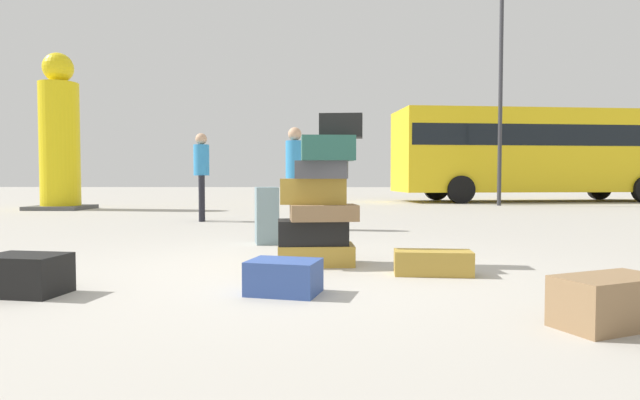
# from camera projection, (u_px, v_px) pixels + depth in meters

# --- Properties ---
(ground_plane) EXTENTS (80.00, 80.00, 0.00)m
(ground_plane) POSITION_uv_depth(u_px,v_px,m) (300.00, 272.00, 4.80)
(ground_plane) COLOR #ADA89E
(suitcase_tower) EXTENTS (0.85, 0.61, 1.48)m
(suitcase_tower) POSITION_uv_depth(u_px,v_px,m) (320.00, 204.00, 5.19)
(suitcase_tower) COLOR #B28C33
(suitcase_tower) RESTS_ON ground
(suitcase_slate_foreground_near) EXTENTS (0.36, 0.47, 0.73)m
(suitcase_slate_foreground_near) POSITION_uv_depth(u_px,v_px,m) (267.00, 215.00, 6.87)
(suitcase_slate_foreground_near) COLOR gray
(suitcase_slate_foreground_near) RESTS_ON ground
(suitcase_tan_left_side) EXTENTS (0.69, 0.33, 0.21)m
(suitcase_tan_left_side) POSITION_uv_depth(u_px,v_px,m) (433.00, 263.00, 4.67)
(suitcase_tan_left_side) COLOR #B28C33
(suitcase_tan_left_side) RESTS_ON ground
(suitcase_black_behind_tower) EXTENTS (0.60, 0.45, 0.29)m
(suitcase_black_behind_tower) POSITION_uv_depth(u_px,v_px,m) (26.00, 275.00, 3.88)
(suitcase_black_behind_tower) COLOR black
(suitcase_black_behind_tower) RESTS_ON ground
(suitcase_brown_upright_blue) EXTENTS (0.72, 0.57, 0.29)m
(suitcase_brown_upright_blue) POSITION_uv_depth(u_px,v_px,m) (610.00, 302.00, 3.04)
(suitcase_brown_upright_blue) COLOR olive
(suitcase_brown_upright_blue) RESTS_ON ground
(suitcase_navy_white_trunk) EXTENTS (0.58, 0.48, 0.25)m
(suitcase_navy_white_trunk) POSITION_uv_depth(u_px,v_px,m) (284.00, 277.00, 3.91)
(suitcase_navy_white_trunk) COLOR #334F99
(suitcase_navy_white_trunk) RESTS_ON ground
(person_bearded_onlooker) EXTENTS (0.30, 0.34, 1.67)m
(person_bearded_onlooker) POSITION_uv_depth(u_px,v_px,m) (295.00, 169.00, 8.69)
(person_bearded_onlooker) COLOR #3F334C
(person_bearded_onlooker) RESTS_ON ground
(person_tourist_with_camera) EXTENTS (0.30, 0.33, 1.70)m
(person_tourist_with_camera) POSITION_uv_depth(u_px,v_px,m) (201.00, 168.00, 10.30)
(person_tourist_with_camera) COLOR black
(person_tourist_with_camera) RESTS_ON ground
(yellow_dummy_statue) EXTENTS (1.40, 1.40, 4.12)m
(yellow_dummy_statue) POSITION_uv_depth(u_px,v_px,m) (60.00, 140.00, 14.06)
(yellow_dummy_statue) COLOR yellow
(yellow_dummy_statue) RESTS_ON ground
(parked_bus) EXTENTS (10.11, 3.76, 3.15)m
(parked_bus) POSITION_uv_depth(u_px,v_px,m) (536.00, 149.00, 18.74)
(parked_bus) COLOR yellow
(parked_bus) RESTS_ON ground
(lamp_post) EXTENTS (0.36, 0.36, 6.86)m
(lamp_post) POSITION_uv_depth(u_px,v_px,m) (501.00, 58.00, 15.82)
(lamp_post) COLOR #333338
(lamp_post) RESTS_ON ground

